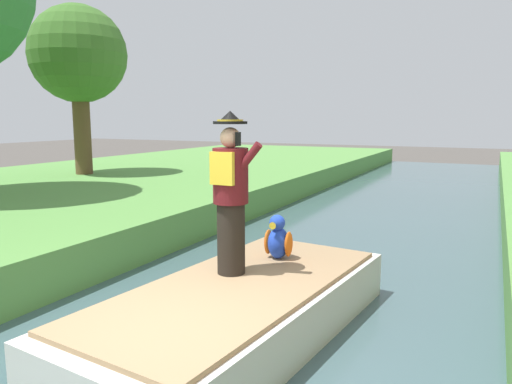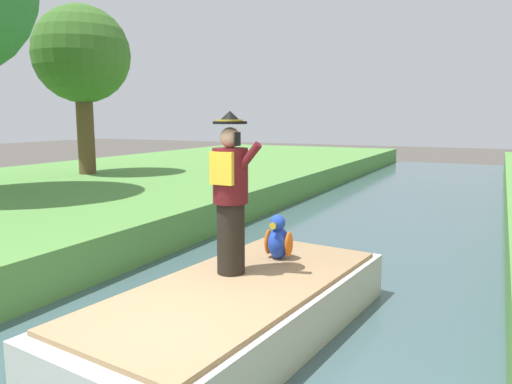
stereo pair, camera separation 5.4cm
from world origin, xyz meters
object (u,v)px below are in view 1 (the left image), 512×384
boat (239,310)px  parrot_plush (278,240)px  person_pirate (231,194)px  tree_broad (78,56)px

boat → parrot_plush: size_ratio=7.66×
person_pirate → parrot_plush: bearing=63.6°
tree_broad → parrot_plush: bearing=-31.6°
parrot_plush → tree_broad: tree_broad is taller
boat → parrot_plush: (0.01, 1.05, 0.55)m
parrot_plush → boat: bearing=-90.4°
boat → person_pirate: size_ratio=2.36×
person_pirate → parrot_plush: size_ratio=3.25×
person_pirate → tree_broad: bearing=135.3°
tree_broad → person_pirate: bearing=-35.9°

